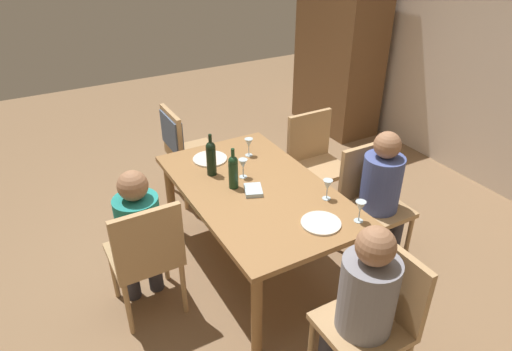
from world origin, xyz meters
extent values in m
plane|color=#846647|center=(0.00, 0.00, 0.00)|extent=(10.00, 10.00, 0.00)
cube|color=brown|center=(-1.91, 2.23, 1.05)|extent=(1.10, 0.56, 2.10)
cube|color=olive|center=(0.00, 0.00, 0.70)|extent=(1.63, 0.96, 0.04)
cylinder|color=olive|center=(-0.74, -0.41, 0.34)|extent=(0.07, 0.07, 0.68)
cylinder|color=olive|center=(0.74, -0.41, 0.34)|extent=(0.07, 0.07, 0.68)
cylinder|color=olive|center=(-0.74, 0.41, 0.34)|extent=(0.07, 0.07, 0.68)
cylinder|color=olive|center=(0.74, 0.41, 0.34)|extent=(0.07, 0.07, 0.68)
cylinder|color=tan|center=(0.56, 1.05, 0.22)|extent=(0.04, 0.04, 0.44)
cylinder|color=tan|center=(0.56, 0.67, 0.22)|extent=(0.04, 0.04, 0.44)
cylinder|color=tan|center=(0.18, 1.05, 0.22)|extent=(0.04, 0.04, 0.44)
cylinder|color=tan|center=(0.18, 0.67, 0.22)|extent=(0.04, 0.04, 0.44)
cube|color=tan|center=(0.37, 0.86, 0.46)|extent=(0.44, 0.44, 0.04)
cube|color=tan|center=(0.17, 0.86, 0.70)|extent=(0.04, 0.44, 0.44)
cylinder|color=tan|center=(-0.19, -1.05, 0.22)|extent=(0.04, 0.04, 0.44)
cylinder|color=tan|center=(-0.19, -0.67, 0.22)|extent=(0.04, 0.04, 0.44)
cylinder|color=tan|center=(0.19, -1.05, 0.22)|extent=(0.04, 0.04, 0.44)
cylinder|color=tan|center=(0.19, -0.67, 0.22)|extent=(0.04, 0.04, 0.44)
cube|color=tan|center=(0.00, -0.86, 0.46)|extent=(0.44, 0.44, 0.04)
cube|color=tan|center=(0.20, -0.86, 0.70)|extent=(0.04, 0.44, 0.44)
cylinder|color=tan|center=(1.00, -0.19, 0.22)|extent=(0.04, 0.04, 0.44)
cylinder|color=tan|center=(1.00, 0.19, 0.22)|extent=(0.04, 0.04, 0.44)
cube|color=tan|center=(1.19, 0.00, 0.46)|extent=(0.44, 0.44, 0.04)
cube|color=tan|center=(1.19, 0.20, 0.70)|extent=(0.44, 0.04, 0.44)
cylinder|color=tan|center=(-1.38, 0.19, 0.22)|extent=(0.04, 0.04, 0.44)
cylinder|color=tan|center=(-1.00, 0.19, 0.22)|extent=(0.04, 0.04, 0.44)
cylinder|color=tan|center=(-1.38, -0.19, 0.22)|extent=(0.04, 0.04, 0.44)
cylinder|color=tan|center=(-1.00, -0.19, 0.22)|extent=(0.04, 0.04, 0.44)
cube|color=tan|center=(-1.19, 0.00, 0.46)|extent=(0.44, 0.44, 0.04)
cube|color=tan|center=(-1.19, -0.20, 0.70)|extent=(0.44, 0.04, 0.44)
cube|color=#4C5B75|center=(-1.19, -0.20, 0.72)|extent=(0.40, 0.07, 0.31)
cylinder|color=tan|center=(-0.18, 1.05, 0.22)|extent=(0.04, 0.04, 0.44)
cylinder|color=tan|center=(-0.18, 0.67, 0.22)|extent=(0.04, 0.04, 0.44)
cylinder|color=tan|center=(-0.56, 1.05, 0.22)|extent=(0.04, 0.04, 0.44)
cylinder|color=tan|center=(-0.56, 0.67, 0.22)|extent=(0.04, 0.04, 0.44)
cube|color=tan|center=(-0.37, 0.86, 0.46)|extent=(0.44, 0.44, 0.04)
cube|color=tan|center=(-0.57, 0.86, 0.70)|extent=(0.04, 0.44, 0.44)
cylinder|color=#33333D|center=(0.50, 0.95, 0.23)|extent=(0.11, 0.11, 0.46)
cylinder|color=#33333D|center=(0.50, 0.77, 0.23)|extent=(0.11, 0.11, 0.46)
cylinder|color=#475699|center=(0.37, 0.86, 0.69)|extent=(0.30, 0.30, 0.45)
sphere|color=#996B4C|center=(0.37, 0.86, 1.01)|extent=(0.20, 0.20, 0.20)
cylinder|color=#33333D|center=(-0.13, -0.95, 0.23)|extent=(0.11, 0.11, 0.46)
cylinder|color=#33333D|center=(-0.13, -0.78, 0.23)|extent=(0.11, 0.11, 0.46)
cylinder|color=teal|center=(0.00, -0.86, 0.68)|extent=(0.29, 0.29, 0.44)
sphere|color=#996B4C|center=(0.00, -0.86, 1.00)|extent=(0.19, 0.19, 0.19)
cylinder|color=gray|center=(1.19, 0.00, 0.69)|extent=(0.31, 0.31, 0.47)
sphere|color=#996B4C|center=(1.19, 0.00, 1.03)|extent=(0.20, 0.20, 0.20)
cylinder|color=black|center=(-0.33, -0.20, 0.83)|extent=(0.07, 0.07, 0.22)
sphere|color=black|center=(-0.33, -0.20, 0.95)|extent=(0.07, 0.07, 0.07)
cylinder|color=black|center=(-0.33, -0.20, 1.01)|extent=(0.03, 0.03, 0.09)
cylinder|color=#19381E|center=(-0.08, -0.14, 0.82)|extent=(0.07, 0.07, 0.20)
sphere|color=#19381E|center=(-0.08, -0.14, 0.94)|extent=(0.07, 0.07, 0.07)
cylinder|color=#19381E|center=(-0.08, -0.14, 0.99)|extent=(0.03, 0.03, 0.09)
cylinder|color=silver|center=(-0.18, -0.01, 0.72)|extent=(0.06, 0.06, 0.00)
cylinder|color=silver|center=(-0.18, -0.01, 0.76)|extent=(0.01, 0.01, 0.07)
cone|color=silver|center=(-0.18, -0.01, 0.83)|extent=(0.07, 0.07, 0.07)
cylinder|color=silver|center=(0.68, 0.37, 0.72)|extent=(0.06, 0.06, 0.00)
cylinder|color=silver|center=(0.68, 0.37, 0.76)|extent=(0.01, 0.01, 0.07)
cone|color=silver|center=(0.68, 0.37, 0.83)|extent=(0.07, 0.07, 0.07)
cylinder|color=silver|center=(-0.46, 0.19, 0.72)|extent=(0.06, 0.06, 0.00)
cylinder|color=silver|center=(-0.46, 0.19, 0.76)|extent=(0.01, 0.01, 0.07)
cone|color=silver|center=(-0.46, 0.19, 0.83)|extent=(0.07, 0.07, 0.07)
cylinder|color=silver|center=(0.37, 0.35, 0.72)|extent=(0.06, 0.06, 0.00)
cylinder|color=silver|center=(0.37, 0.35, 0.76)|extent=(0.01, 0.01, 0.07)
cone|color=silver|center=(0.37, 0.35, 0.83)|extent=(0.07, 0.07, 0.07)
cylinder|color=silver|center=(-0.55, -0.11, 0.73)|extent=(0.27, 0.27, 0.01)
cylinder|color=silver|center=(0.59, 0.14, 0.73)|extent=(0.26, 0.26, 0.01)
cube|color=#ADC6D6|center=(0.04, -0.05, 0.74)|extent=(0.19, 0.17, 0.03)
cube|color=brown|center=(-0.02, 0.86, 0.11)|extent=(0.16, 0.29, 0.22)
camera|label=1|loc=(2.41, -1.35, 2.44)|focal=31.77mm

